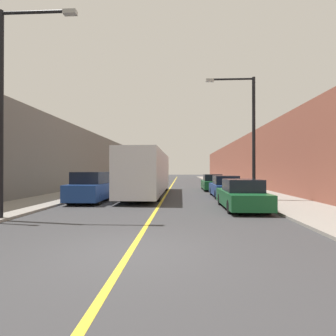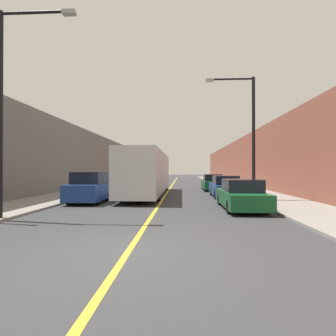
# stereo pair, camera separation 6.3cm
# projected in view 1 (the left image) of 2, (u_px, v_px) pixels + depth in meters

# --- Properties ---
(ground_plane) EXTENTS (200.00, 200.00, 0.00)m
(ground_plane) POSITION_uv_depth(u_px,v_px,m) (129.00, 253.00, 6.12)
(ground_plane) COLOR #38383A
(sidewalk_left) EXTENTS (3.56, 72.00, 0.11)m
(sidewalk_left) POSITION_uv_depth(u_px,v_px,m) (121.00, 183.00, 36.45)
(sidewalk_left) COLOR gray
(sidewalk_left) RESTS_ON ground
(sidewalk_right) EXTENTS (3.56, 72.00, 0.11)m
(sidewalk_right) POSITION_uv_depth(u_px,v_px,m) (225.00, 184.00, 35.71)
(sidewalk_right) COLOR gray
(sidewalk_right) RESTS_ON ground
(building_row_left) EXTENTS (4.00, 72.00, 6.25)m
(building_row_left) POSITION_uv_depth(u_px,v_px,m) (95.00, 161.00, 36.66)
(building_row_left) COLOR #66605B
(building_row_left) RESTS_ON ground
(building_row_right) EXTENTS (4.00, 72.00, 6.15)m
(building_row_right) POSITION_uv_depth(u_px,v_px,m) (253.00, 161.00, 35.54)
(building_row_right) COLOR brown
(building_row_right) RESTS_ON ground
(road_center_line) EXTENTS (0.16, 72.00, 0.01)m
(road_center_line) POSITION_uv_depth(u_px,v_px,m) (173.00, 184.00, 36.08)
(road_center_line) COLOR gold
(road_center_line) RESTS_ON ground
(bus) EXTENTS (2.48, 12.90, 3.24)m
(bus) POSITION_uv_depth(u_px,v_px,m) (148.00, 172.00, 20.11)
(bus) COLOR silver
(bus) RESTS_ON ground
(parked_suv_left) EXTENTS (1.88, 4.60, 1.81)m
(parked_suv_left) POSITION_uv_depth(u_px,v_px,m) (92.00, 188.00, 15.85)
(parked_suv_left) COLOR navy
(parked_suv_left) RESTS_ON ground
(car_right_near) EXTENTS (1.85, 4.68, 1.48)m
(car_right_near) POSITION_uv_depth(u_px,v_px,m) (242.00, 196.00, 12.91)
(car_right_near) COLOR #145128
(car_right_near) RESTS_ON ground
(car_right_mid) EXTENTS (1.79, 4.64, 1.53)m
(car_right_mid) POSITION_uv_depth(u_px,v_px,m) (225.00, 187.00, 18.59)
(car_right_mid) COLOR navy
(car_right_mid) RESTS_ON ground
(car_right_far) EXTENTS (1.81, 4.39, 1.53)m
(car_right_far) POSITION_uv_depth(u_px,v_px,m) (212.00, 183.00, 24.72)
(car_right_far) COLOR #145128
(car_right_far) RESTS_ON ground
(street_lamp_left) EXTENTS (3.05, 0.24, 7.95)m
(street_lamp_left) POSITION_uv_depth(u_px,v_px,m) (8.00, 98.00, 10.01)
(street_lamp_left) COLOR black
(street_lamp_left) RESTS_ON sidewalk_left
(street_lamp_right) EXTENTS (3.05, 0.24, 7.60)m
(street_lamp_right) POSITION_uv_depth(u_px,v_px,m) (249.00, 129.00, 16.24)
(street_lamp_right) COLOR black
(street_lamp_right) RESTS_ON sidewalk_right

